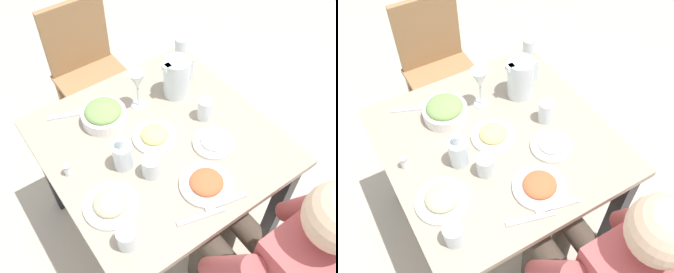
% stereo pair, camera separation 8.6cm
% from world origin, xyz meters
% --- Properties ---
extents(ground_plane, '(8.00, 8.00, 0.00)m').
position_xyz_m(ground_plane, '(0.00, 0.00, 0.00)').
color(ground_plane, '#B7AD99').
extents(dining_table, '(0.92, 0.92, 0.70)m').
position_xyz_m(dining_table, '(0.00, 0.00, 0.59)').
color(dining_table, gray).
rests_on(dining_table, ground_plane).
extents(chair_far, '(0.40, 0.40, 0.86)m').
position_xyz_m(chair_far, '(0.07, 0.83, 0.48)').
color(chair_far, '#997047').
rests_on(chair_far, ground_plane).
extents(diner_near, '(0.48, 0.53, 1.15)m').
position_xyz_m(diner_near, '(0.07, -0.63, 0.63)').
color(diner_near, '#B24C4C').
rests_on(diner_near, ground_plane).
extents(water_pitcher, '(0.16, 0.12, 0.19)m').
position_xyz_m(water_pitcher, '(0.23, 0.19, 0.80)').
color(water_pitcher, silver).
rests_on(water_pitcher, dining_table).
extents(salad_bowl, '(0.19, 0.19, 0.09)m').
position_xyz_m(salad_bowl, '(-0.13, 0.23, 0.74)').
color(salad_bowl, white).
rests_on(salad_bowl, dining_table).
extents(plate_beans, '(0.20, 0.20, 0.05)m').
position_xyz_m(plate_beans, '(-0.32, -0.16, 0.72)').
color(plate_beans, white).
rests_on(plate_beans, dining_table).
extents(plate_yoghurt, '(0.17, 0.17, 0.04)m').
position_xyz_m(plate_yoghurt, '(0.17, -0.15, 0.72)').
color(plate_yoghurt, white).
rests_on(plate_yoghurt, dining_table).
extents(plate_fries, '(0.19, 0.19, 0.05)m').
position_xyz_m(plate_fries, '(-0.01, 0.02, 0.72)').
color(plate_fries, white).
rests_on(plate_fries, dining_table).
extents(plate_rice_curry, '(0.21, 0.21, 0.04)m').
position_xyz_m(plate_rice_curry, '(0.02, -0.29, 0.72)').
color(plate_rice_curry, white).
rests_on(plate_rice_curry, dining_table).
extents(water_glass_near_left, '(0.07, 0.07, 0.09)m').
position_xyz_m(water_glass_near_left, '(-0.35, -0.31, 0.75)').
color(water_glass_near_left, silver).
rests_on(water_glass_near_left, dining_table).
extents(water_glass_by_pitcher, '(0.06, 0.06, 0.11)m').
position_xyz_m(water_glass_by_pitcher, '(0.40, 0.38, 0.76)').
color(water_glass_by_pitcher, silver).
rests_on(water_glass_by_pitcher, dining_table).
extents(water_glass_far_left, '(0.07, 0.07, 0.09)m').
position_xyz_m(water_glass_far_left, '(-0.12, -0.12, 0.75)').
color(water_glass_far_left, silver).
rests_on(water_glass_far_left, dining_table).
extents(water_glass_near_right, '(0.07, 0.07, 0.10)m').
position_xyz_m(water_glass_near_right, '(0.24, -0.01, 0.75)').
color(water_glass_near_right, silver).
rests_on(water_glass_near_right, dining_table).
extents(wine_glass, '(0.08, 0.08, 0.20)m').
position_xyz_m(wine_glass, '(0.04, 0.22, 0.84)').
color(wine_glass, silver).
rests_on(wine_glass, dining_table).
extents(oil_carafe, '(0.08, 0.08, 0.16)m').
position_xyz_m(oil_carafe, '(-0.18, -0.02, 0.76)').
color(oil_carafe, silver).
rests_on(oil_carafe, dining_table).
extents(salt_shaker, '(0.03, 0.03, 0.05)m').
position_xyz_m(salt_shaker, '(-0.38, 0.07, 0.73)').
color(salt_shaker, white).
rests_on(salt_shaker, dining_table).
extents(fork_near, '(0.17, 0.09, 0.01)m').
position_xyz_m(fork_near, '(-0.25, 0.35, 0.71)').
color(fork_near, silver).
rests_on(fork_near, dining_table).
extents(knife_near, '(0.18, 0.07, 0.01)m').
position_xyz_m(knife_near, '(-0.08, -0.38, 0.71)').
color(knife_near, silver).
rests_on(knife_near, dining_table).
extents(fork_far, '(0.17, 0.06, 0.01)m').
position_xyz_m(fork_far, '(0.03, -0.38, 0.71)').
color(fork_far, silver).
rests_on(fork_far, dining_table).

